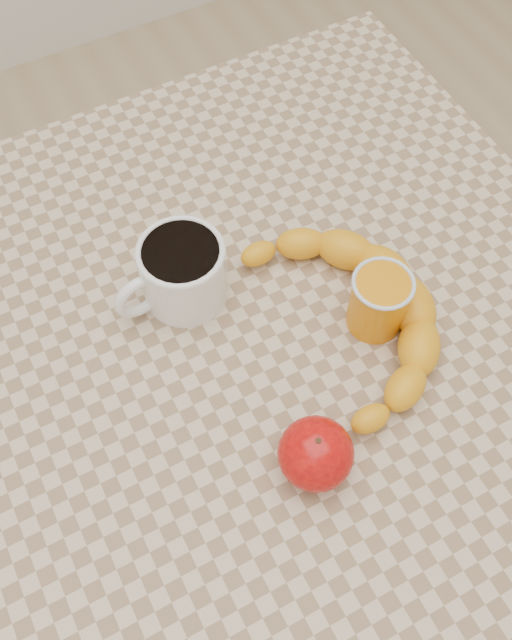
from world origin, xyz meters
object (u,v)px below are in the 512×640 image
orange_juice_glass (379,301)px  apple (316,454)px  banana (352,315)px  coffee_mug (181,271)px  table (256,365)px

orange_juice_glass → apple: (-0.14, -0.11, -0.01)m
orange_juice_glass → banana: 0.03m
coffee_mug → orange_juice_glass: coffee_mug is taller
table → banana: (0.09, -0.04, 0.11)m
apple → orange_juice_glass: bearing=38.5°
apple → coffee_mug: bearing=96.5°
coffee_mug → orange_juice_glass: size_ratio=1.79×
orange_juice_glass → apple: orange_juice_glass is taller
table → orange_juice_glass: (0.12, -0.05, 0.13)m
orange_juice_glass → banana: (-0.03, 0.01, -0.01)m
coffee_mug → apple: (0.03, -0.24, -0.01)m
banana → coffee_mug: bearing=147.7°
coffee_mug → orange_juice_glass: 0.21m
table → coffee_mug: bearing=122.0°
apple → banana: bearing=46.0°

